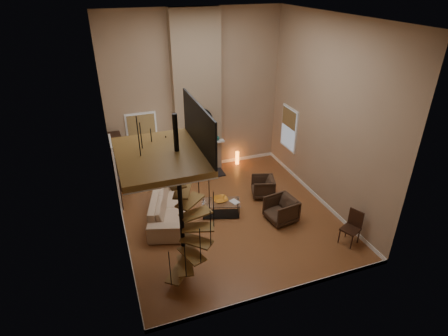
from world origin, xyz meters
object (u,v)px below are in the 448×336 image
object	(u,v)px
armchair_far	(283,209)
side_chair	(352,226)
floor_lamp	(163,151)
accent_lamp	(237,158)
sofa	(169,205)
coffee_table	(221,207)
armchair_near	(265,187)
hutch	(118,161)

from	to	relation	value
armchair_far	side_chair	xyz separation A→B (m)	(1.22, -1.51, 0.17)
floor_lamp	accent_lamp	bearing A→B (deg)	17.29
armchair_far	side_chair	distance (m)	1.95
sofa	floor_lamp	world-z (taller)	floor_lamp
floor_lamp	sofa	bearing A→B (deg)	-97.84
coffee_table	side_chair	size ratio (longest dim) A/B	1.34
coffee_table	accent_lamp	xyz separation A→B (m)	(1.66, 2.89, -0.03)
accent_lamp	floor_lamp	bearing A→B (deg)	-162.71
armchair_near	armchair_far	bearing A→B (deg)	15.64
coffee_table	side_chair	world-z (taller)	side_chair
hutch	side_chair	world-z (taller)	hutch
coffee_table	floor_lamp	world-z (taller)	floor_lamp
hutch	coffee_table	distance (m)	3.80
hutch	armchair_near	bearing A→B (deg)	-27.12
accent_lamp	side_chair	bearing A→B (deg)	-77.19
hutch	floor_lamp	size ratio (longest dim) A/B	1.03
sofa	coffee_table	world-z (taller)	sofa
coffee_table	accent_lamp	bearing A→B (deg)	60.09
sofa	armchair_near	world-z (taller)	sofa
sofa	armchair_near	bearing A→B (deg)	-71.65
floor_lamp	armchair_near	bearing A→B (deg)	-27.06
side_chair	armchair_near	bearing A→B (deg)	112.68
armchair_near	accent_lamp	xyz separation A→B (m)	(-0.00, 2.39, -0.10)
side_chair	armchair_far	bearing A→B (deg)	129.04
hutch	sofa	distance (m)	2.60
sofa	side_chair	bearing A→B (deg)	-105.65
sofa	floor_lamp	xyz separation A→B (m)	(0.22, 1.56, 1.02)
hutch	floor_lamp	bearing A→B (deg)	-27.26
side_chair	coffee_table	bearing A→B (deg)	140.78
accent_lamp	armchair_near	bearing A→B (deg)	-89.90
armchair_near	side_chair	size ratio (longest dim) A/B	0.75
hutch	sofa	xyz separation A→B (m)	(1.15, -2.27, -0.55)
armchair_far	coffee_table	bearing A→B (deg)	-124.56
sofa	side_chair	distance (m)	5.11
armchair_near	side_chair	distance (m)	3.07
armchair_far	coffee_table	world-z (taller)	armchair_far
coffee_table	accent_lamp	size ratio (longest dim) A/B	2.59
sofa	armchair_near	distance (m)	3.13
armchair_far	side_chair	bearing A→B (deg)	31.13
hutch	armchair_far	size ratio (longest dim) A/B	2.23
armchair_far	side_chair	world-z (taller)	side_chair
floor_lamp	accent_lamp	size ratio (longest dim) A/B	3.62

